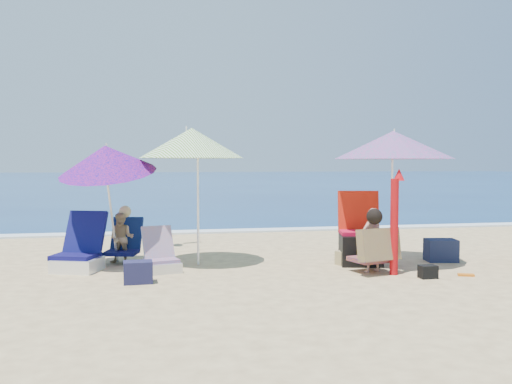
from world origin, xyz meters
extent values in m
plane|color=#D8BC84|center=(0.00, 0.00, 0.00)|extent=(120.00, 120.00, 0.00)
cube|color=navy|center=(0.00, 45.00, -0.05)|extent=(120.00, 80.00, 0.12)
cube|color=white|center=(0.00, 5.10, 0.02)|extent=(120.00, 0.50, 0.04)
cylinder|color=white|center=(1.75, 0.78, 0.94)|extent=(0.04, 0.04, 1.87)
cone|color=#FB21A2|center=(1.76, 0.79, 1.80)|extent=(1.90, 1.90, 0.42)
cylinder|color=white|center=(1.78, 0.79, 1.99)|extent=(0.03, 0.03, 0.11)
cylinder|color=white|center=(-1.13, 1.28, 0.95)|extent=(0.05, 0.05, 1.91)
cone|color=#479717|center=(-1.21, 1.37, 1.83)|extent=(2.03, 2.03, 0.45)
cylinder|color=white|center=(-1.28, 1.47, 2.03)|extent=(0.04, 0.04, 0.12)
cylinder|color=silver|center=(-2.41, 1.45, 0.81)|extent=(0.19, 0.41, 1.59)
cone|color=#AA1876|center=(-2.45, 1.30, 1.58)|extent=(1.86, 1.89, 0.74)
cylinder|color=silver|center=(-2.45, 1.32, 1.76)|extent=(0.04, 0.06, 0.11)
cylinder|color=#B40C11|center=(1.43, 0.00, 0.66)|extent=(0.13, 0.13, 1.32)
cone|color=red|center=(1.50, 0.03, 1.37)|extent=(0.19, 0.19, 0.16)
cube|color=#0E0C46|center=(-2.89, 1.13, 0.21)|extent=(0.71, 0.67, 0.07)
cube|color=#0D0F49|center=(-2.77, 1.38, 0.52)|extent=(0.65, 0.51, 0.61)
cube|color=white|center=(-2.85, 1.08, 0.09)|extent=(0.74, 0.70, 0.18)
cube|color=#CD4E48|center=(-1.69, 0.83, 0.16)|extent=(0.52, 0.48, 0.05)
cube|color=#DA614C|center=(-1.73, 1.03, 0.39)|extent=(0.48, 0.35, 0.46)
cube|color=silver|center=(-1.67, 0.78, 0.07)|extent=(0.54, 0.50, 0.14)
cube|color=red|center=(1.31, 0.92, 0.47)|extent=(0.74, 0.69, 0.07)
cube|color=red|center=(1.35, 1.12, 0.78)|extent=(0.65, 0.31, 0.63)
cube|color=black|center=(1.26, 0.79, 0.22)|extent=(0.71, 0.66, 0.45)
imported|color=tan|center=(1.21, 0.24, 0.45)|extent=(0.37, 0.29, 0.90)
cube|color=navy|center=(1.18, 0.24, 0.18)|extent=(0.60, 0.55, 0.06)
cube|color=navy|center=(1.21, 0.02, 0.42)|extent=(0.65, 0.37, 0.46)
sphere|color=black|center=(1.16, 0.06, 0.80)|extent=(0.22, 0.22, 0.22)
imported|color=tan|center=(-2.26, 1.59, 0.39)|extent=(0.44, 0.37, 0.78)
cube|color=#0B0E3F|center=(-2.27, 1.58, 0.17)|extent=(0.55, 0.51, 0.06)
cube|color=#0D1D4C|center=(-2.19, 1.89, 0.42)|extent=(0.52, 0.38, 0.50)
sphere|color=#DDC980|center=(-2.22, 1.83, 0.77)|extent=(0.19, 0.19, 0.19)
cube|color=#1C1C3E|center=(-2.00, 0.13, 0.14)|extent=(0.37, 0.28, 0.28)
cube|color=#9E885A|center=(1.03, 0.85, 0.10)|extent=(0.29, 0.25, 0.21)
cube|color=#1B213C|center=(2.60, 0.83, 0.17)|extent=(0.51, 0.42, 0.34)
cube|color=black|center=(1.77, -0.31, 0.09)|extent=(0.23, 0.16, 0.17)
cube|color=orange|center=(2.35, -0.28, 0.01)|extent=(0.23, 0.17, 0.03)
camera|label=1|loc=(-1.88, -7.04, 1.53)|focal=39.05mm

